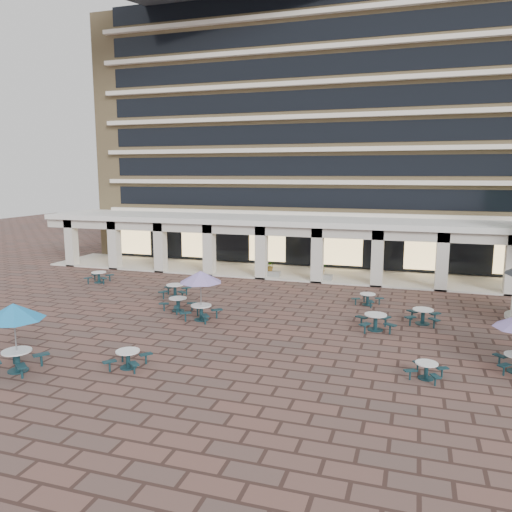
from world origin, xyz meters
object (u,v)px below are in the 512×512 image
object	(u,v)px
picnic_table_4	(14,314)
planter_left	(270,271)
picnic_table_3	(426,369)
planter_right	(322,274)

from	to	relation	value
picnic_table_4	planter_left	distance (m)	21.08
picnic_table_3	planter_right	world-z (taller)	planter_right
picnic_table_4	planter_left	world-z (taller)	picnic_table_4
planter_right	picnic_table_4	bearing A→B (deg)	-112.51
picnic_table_3	planter_left	bearing A→B (deg)	140.87
picnic_table_3	planter_right	xyz separation A→B (m)	(-7.03, 16.28, 0.11)
picnic_table_3	planter_right	distance (m)	17.74
planter_left	planter_right	distance (m)	3.94
picnic_table_4	planter_right	bearing A→B (deg)	59.99
picnic_table_4	planter_left	size ratio (longest dim) A/B	1.85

